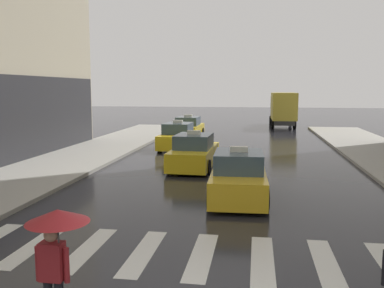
{
  "coord_description": "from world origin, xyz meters",
  "views": [
    {
      "loc": [
        1.16,
        -5.98,
        3.74
      ],
      "look_at": [
        -0.99,
        8.0,
        1.87
      ],
      "focal_mm": 39.36,
      "sensor_mm": 36.0,
      "label": 1
    }
  ],
  "objects_px": {
    "taxi_fourth": "(188,129)",
    "pedestrian_with_umbrella": "(56,237)",
    "taxi_lead": "(239,177)",
    "taxi_third": "(178,137)",
    "box_truck": "(283,108)",
    "taxi_second": "(194,153)"
  },
  "relations": [
    {
      "from": "taxi_third",
      "to": "taxi_fourth",
      "type": "xyz_separation_m",
      "value": [
        -0.3,
        5.78,
        0.0
      ]
    },
    {
      "from": "taxi_second",
      "to": "taxi_fourth",
      "type": "bearing_deg",
      "value": 100.49
    },
    {
      "from": "taxi_third",
      "to": "taxi_lead",
      "type": "bearing_deg",
      "value": -69.7
    },
    {
      "from": "taxi_lead",
      "to": "pedestrian_with_umbrella",
      "type": "distance_m",
      "value": 8.81
    },
    {
      "from": "pedestrian_with_umbrella",
      "to": "taxi_second",
      "type": "bearing_deg",
      "value": 89.61
    },
    {
      "from": "taxi_fourth",
      "to": "pedestrian_with_umbrella",
      "type": "bearing_deg",
      "value": -85.23
    },
    {
      "from": "taxi_third",
      "to": "taxi_fourth",
      "type": "distance_m",
      "value": 5.78
    },
    {
      "from": "taxi_fourth",
      "to": "box_truck",
      "type": "relative_size",
      "value": 0.61
    },
    {
      "from": "taxi_fourth",
      "to": "pedestrian_with_umbrella",
      "type": "distance_m",
      "value": 25.8
    },
    {
      "from": "taxi_lead",
      "to": "taxi_third",
      "type": "height_order",
      "value": "same"
    },
    {
      "from": "taxi_second",
      "to": "pedestrian_with_umbrella",
      "type": "height_order",
      "value": "pedestrian_with_umbrella"
    },
    {
      "from": "taxi_third",
      "to": "pedestrian_with_umbrella",
      "type": "height_order",
      "value": "pedestrian_with_umbrella"
    },
    {
      "from": "taxi_lead",
      "to": "taxi_second",
      "type": "distance_m",
      "value": 5.66
    },
    {
      "from": "box_truck",
      "to": "taxi_lead",
      "type": "bearing_deg",
      "value": -96.38
    },
    {
      "from": "taxi_fourth",
      "to": "pedestrian_with_umbrella",
      "type": "height_order",
      "value": "pedestrian_with_umbrella"
    },
    {
      "from": "taxi_lead",
      "to": "pedestrian_with_umbrella",
      "type": "height_order",
      "value": "pedestrian_with_umbrella"
    },
    {
      "from": "taxi_third",
      "to": "box_truck",
      "type": "relative_size",
      "value": 0.61
    },
    {
      "from": "taxi_lead",
      "to": "taxi_third",
      "type": "relative_size",
      "value": 1.0
    },
    {
      "from": "box_truck",
      "to": "pedestrian_with_umbrella",
      "type": "xyz_separation_m",
      "value": [
        -5.47,
        -35.85,
        -0.34
      ]
    },
    {
      "from": "taxi_lead",
      "to": "taxi_fourth",
      "type": "distance_m",
      "value": 17.85
    },
    {
      "from": "taxi_fourth",
      "to": "box_truck",
      "type": "bearing_deg",
      "value": 53.12
    },
    {
      "from": "taxi_third",
      "to": "pedestrian_with_umbrella",
      "type": "distance_m",
      "value": 20.03
    }
  ]
}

